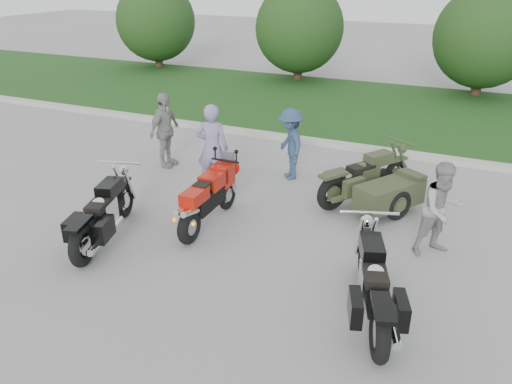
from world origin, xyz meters
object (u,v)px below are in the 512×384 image
at_px(cruiser_sidecar, 377,188).
at_px(person_stripe, 212,148).
at_px(cruiser_left, 102,216).
at_px(sportbike_red, 208,197).
at_px(cruiser_right, 374,288).
at_px(person_denim, 290,144).
at_px(person_grey, 442,209).
at_px(person_back, 165,130).

relative_size(cruiser_sidecar, person_stripe, 1.22).
height_order(cruiser_left, cruiser_sidecar, cruiser_sidecar).
bearing_deg(cruiser_left, person_stripe, 60.47).
relative_size(sportbike_red, cruiser_right, 0.88).
relative_size(cruiser_left, person_denim, 1.50).
relative_size(person_grey, person_back, 0.90).
bearing_deg(person_stripe, person_back, -36.85).
bearing_deg(sportbike_red, cruiser_right, -24.00).
distance_m(cruiser_right, person_denim, 5.15).
height_order(cruiser_sidecar, person_grey, person_grey).
xyz_separation_m(cruiser_sidecar, person_denim, (-2.17, 0.81, 0.36)).
bearing_deg(person_stripe, cruiser_right, 131.80).
relative_size(cruiser_right, person_back, 1.35).
bearing_deg(person_stripe, person_grey, 158.40).
height_order(sportbike_red, cruiser_sidecar, sportbike_red).
bearing_deg(person_stripe, sportbike_red, 103.08).
xyz_separation_m(person_denim, person_back, (-3.01, -0.52, 0.09)).
height_order(cruiser_right, person_grey, person_grey).
bearing_deg(cruiser_right, cruiser_sidecar, 81.98).
height_order(person_stripe, person_denim, person_stripe).
relative_size(sportbike_red, person_back, 1.18).
bearing_deg(cruiser_left, person_back, 90.62).
bearing_deg(person_stripe, cruiser_sidecar, 176.04).
distance_m(person_stripe, person_denim, 1.84).
height_order(person_grey, person_back, person_back).
bearing_deg(person_back, person_grey, -102.36).
xyz_separation_m(sportbike_red, cruiser_sidecar, (2.73, 2.03, -0.14)).
bearing_deg(person_denim, person_grey, 21.00).
height_order(person_denim, person_back, person_back).
height_order(cruiser_right, person_denim, person_denim).
bearing_deg(sportbike_red, cruiser_left, -138.82).
height_order(cruiser_sidecar, person_back, person_back).
xyz_separation_m(person_stripe, person_denim, (1.28, 1.31, -0.14)).
distance_m(person_grey, person_denim, 4.04).
distance_m(sportbike_red, person_stripe, 1.73).
xyz_separation_m(cruiser_right, person_grey, (0.62, 2.20, 0.32)).
height_order(cruiser_sidecar, person_denim, person_denim).
xyz_separation_m(person_grey, person_back, (-6.48, 1.56, 0.09)).
xyz_separation_m(person_grey, person_denim, (-3.46, 2.09, -0.00)).
bearing_deg(person_stripe, cruiser_left, 63.93).
bearing_deg(cruiser_right, person_denim, 104.69).
distance_m(cruiser_sidecar, person_denim, 2.35).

